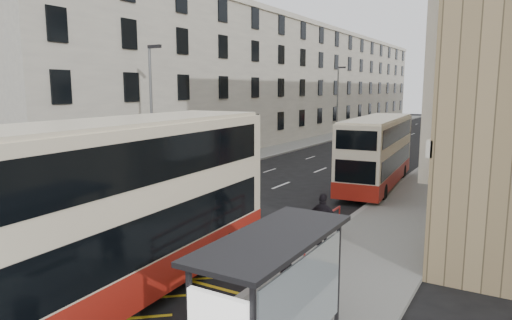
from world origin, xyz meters
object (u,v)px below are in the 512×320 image
Objects in this scene: street_lamp_far at (338,98)px; double_decker_rear at (377,152)px; street_lamp_near at (152,107)px; car_silver at (391,127)px; pedestrian_mid at (318,281)px; double_decker_front at (103,216)px; pedestrian_near at (284,278)px; car_red at (453,122)px; white_van at (368,135)px; car_dark at (396,121)px; pedestrian_far at (323,220)px; bus_shelter at (271,278)px.

street_lamp_far reaches higher than double_decker_rear.
street_lamp_near is 2.13× the size of car_silver.
pedestrian_mid is (14.48, -39.58, -3.68)m from street_lamp_far.
double_decker_front is 4.91m from pedestrian_near.
double_decker_rear is at bearing 97.15° from car_red.
double_decker_rear is 2.00× the size of car_red.
pedestrian_mid is at bearing -53.07° from white_van.
pedestrian_near is at bearing 98.57° from car_red.
car_red reaches higher than white_van.
double_decker_rear is (11.35, 6.36, -2.56)m from street_lamp_near.
double_decker_rear is (1.82, 18.31, -0.43)m from double_decker_front.
car_dark is 0.82× the size of car_red.
street_lamp_far is at bearing -80.14° from car_dark.
car_red is (6.01, 12.09, 0.11)m from car_silver.
double_decker_rear is 47.14m from car_dark.
street_lamp_near is 1.00× the size of street_lamp_far.
pedestrian_far is at bearing -69.05° from car_silver.
pedestrian_mid is 0.32× the size of white_van.
car_silver is (-6.34, 53.65, -1.86)m from double_decker_front.
street_lamp_near is at bearing -78.46° from car_dark.
car_dark is 8.18m from car_red.
double_decker_front reaches higher than white_van.
bus_shelter is at bearing -74.52° from pedestrian_mid.
street_lamp_near is 0.77× the size of double_decker_rear.
street_lamp_far reaches higher than car_silver.
pedestrian_mid is (4.95, 2.37, -1.54)m from double_decker_front.
double_decker_rear is at bearing -83.03° from pedestrian_far.
car_dark is at bearing 97.86° from double_decker_rear.
white_van is at bearing 103.48° from double_decker_rear.
pedestrian_mid is 0.31× the size of car_red.
street_lamp_far is 43.07m from double_decker_front.
double_decker_rear is 2.09× the size of white_van.
car_silver is (3.19, 11.70, -3.99)m from street_lamp_far.
car_dark is (-2.04, 10.67, 0.06)m from car_silver.
pedestrian_far is 47.60m from car_silver.
car_red is (-4.46, 63.61, -0.20)m from pedestrian_near.
white_van is 1.16× the size of car_dark.
double_decker_rear is at bearing -83.22° from pedestrian_near.
street_lamp_near is 1.54× the size of car_red.
pedestrian_near is at bearing 101.38° from pedestrian_far.
pedestrian_far is at bearing 97.96° from car_red.
bus_shelter reaches higher than car_silver.
pedestrian_mid is 63.36m from car_dark.
street_lamp_far is at bearing -72.42° from pedestrian_near.
pedestrian_near is 0.84m from pedestrian_mid.
pedestrian_mid reaches higher than car_red.
street_lamp_far is at bearing 109.12° from bus_shelter.
double_decker_front is 2.91× the size of car_dark.
double_decker_front reaches higher than car_red.
pedestrian_near is (-1.03, 2.57, -1.19)m from bus_shelter.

